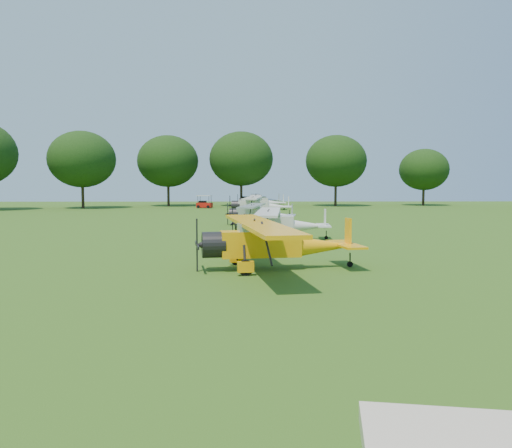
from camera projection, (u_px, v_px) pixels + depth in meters
The scene contains 9 objects.
ground at pixel (268, 245), 30.45m from camera, with size 160.00×160.00×0.00m, color #2E5715.
tree_belt at pixel (327, 112), 30.06m from camera, with size 137.36×130.27×14.52m.
aircraft_2 at pixel (273, 239), 21.61m from camera, with size 7.23×11.47×2.25m.
aircraft_3 at pixel (277, 221), 33.65m from camera, with size 6.69×10.67×2.10m.
aircraft_4 at pixel (259, 212), 45.64m from camera, with size 6.43×10.19×2.00m.
aircraft_5 at pixel (258, 204), 59.80m from camera, with size 7.57×12.06×2.37m.
aircraft_6 at pixel (260, 201), 73.63m from camera, with size 7.22×11.47×2.27m.
aircraft_7 at pixel (260, 198), 86.71m from camera, with size 7.07×11.22×2.22m.
golf_cart at pixel (204, 204), 78.73m from camera, with size 2.60×1.93×2.00m.
Camera 1 is at (-1.34, -30.24, 3.67)m, focal length 35.00 mm.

